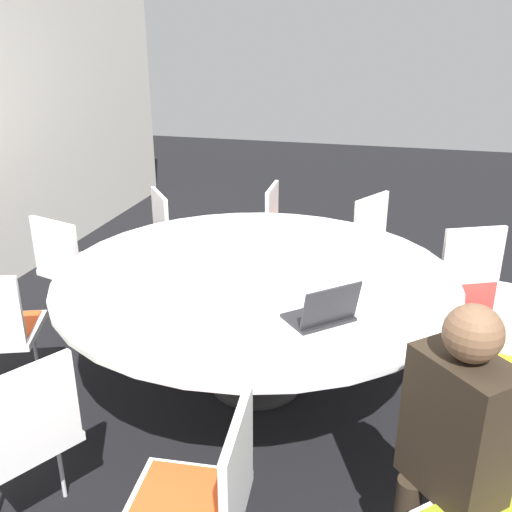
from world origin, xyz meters
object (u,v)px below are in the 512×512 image
chair_6 (72,262)px  chair_2 (480,285)px  chair_3 (383,243)px  person_0 (454,434)px  chair_5 (177,233)px  chair_8 (17,430)px  laptop (324,312)px  handbag (455,308)px  chair_9 (202,498)px  chair_4 (287,228)px

chair_6 → chair_2: bearing=23.2°
chair_3 → person_0: size_ratio=0.71×
chair_2 → chair_6: 2.76m
chair_2 → chair_5: size_ratio=1.00×
chair_2 → chair_6: bearing=-18.0°
chair_3 → chair_6: size_ratio=1.00×
chair_2 → chair_8: bearing=20.5°
laptop → chair_3: bearing=-139.0°
chair_8 → chair_5: bearing=36.3°
chair_6 → handbag: 2.78m
chair_6 → chair_9: bearing=-31.8°
chair_3 → chair_8: size_ratio=1.00×
chair_4 → laptop: 2.07m
chair_4 → chair_5: size_ratio=1.00×
laptop → handbag: size_ratio=1.06×
chair_6 → handbag: size_ratio=2.41×
chair_4 → chair_9: size_ratio=1.00×
chair_4 → chair_9: bearing=4.0°
chair_9 → person_0: bearing=-73.6°
chair_5 → chair_9: (-2.58, -1.14, 0.00)m
handbag → chair_8: bearing=141.8°
chair_2 → chair_4: size_ratio=1.00×
chair_2 → chair_8: size_ratio=1.00×
chair_3 → chair_5: (-0.19, 1.62, 0.00)m
chair_4 → person_0: (-2.61, -1.14, 0.19)m
chair_3 → laptop: size_ratio=2.27×
chair_4 → chair_5: same height
chair_5 → chair_8: size_ratio=1.00×
chair_5 → handbag: size_ratio=2.41×
chair_5 → person_0: size_ratio=0.71×
chair_3 → handbag: bearing=98.7°
chair_2 → chair_8: 2.80m
chair_6 → chair_8: bearing=-48.9°
person_0 → chair_3: bearing=-34.3°
chair_5 → chair_6: bearing=-69.5°
person_0 → laptop: 0.85m
chair_5 → chair_8: (-2.43, -0.28, 0.00)m
laptop → handbag: laptop is taller
chair_4 → chair_8: bearing=-13.2°
chair_2 → chair_9: size_ratio=1.00×
chair_3 → handbag: (-0.21, -0.56, -0.38)m
person_0 → chair_8: bearing=53.3°
chair_6 → handbag: chair_6 is taller
chair_6 → person_0: size_ratio=0.71×
chair_5 → person_0: 3.01m
chair_6 → chair_3: bearing=41.1°
chair_4 → chair_6: same height
person_0 → laptop: (0.64, 0.56, 0.09)m
chair_3 → chair_8: 2.94m
chair_8 → laptop: bearing=-24.8°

